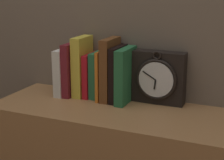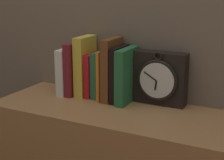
{
  "view_description": "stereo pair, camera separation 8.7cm",
  "coord_description": "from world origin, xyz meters",
  "px_view_note": "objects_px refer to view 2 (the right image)",
  "views": [
    {
      "loc": [
        0.54,
        -1.24,
        1.23
      ],
      "look_at": [
        0.0,
        0.0,
        0.86
      ],
      "focal_mm": 60.0,
      "sensor_mm": 36.0,
      "label": 1
    },
    {
      "loc": [
        0.62,
        -1.21,
        1.23
      ],
      "look_at": [
        0.0,
        0.0,
        0.86
      ],
      "focal_mm": 60.0,
      "sensor_mm": 36.0,
      "label": 2
    }
  ],
  "objects_px": {
    "book_slot3_red": "(93,75)",
    "book_slot7_black": "(120,74)",
    "book_slot1_maroon": "(76,68)",
    "book_slot6_brown": "(112,69)",
    "book_slot0_white": "(69,71)",
    "book_slot5_orange": "(106,74)",
    "clock": "(160,78)",
    "book_slot8_green": "(127,76)",
    "book_slot4_green": "(101,74)",
    "book_slot2_yellow": "(85,66)"
  },
  "relations": [
    {
      "from": "book_slot0_white",
      "to": "book_slot7_black",
      "type": "bearing_deg",
      "value": 1.19
    },
    {
      "from": "book_slot0_white",
      "to": "book_slot3_red",
      "type": "bearing_deg",
      "value": 7.09
    },
    {
      "from": "book_slot7_black",
      "to": "book_slot5_orange",
      "type": "bearing_deg",
      "value": 179.79
    },
    {
      "from": "book_slot1_maroon",
      "to": "book_slot7_black",
      "type": "height_order",
      "value": "same"
    },
    {
      "from": "book_slot4_green",
      "to": "book_slot6_brown",
      "type": "height_order",
      "value": "book_slot6_brown"
    },
    {
      "from": "book_slot2_yellow",
      "to": "book_slot5_orange",
      "type": "distance_m",
      "value": 0.1
    },
    {
      "from": "book_slot5_orange",
      "to": "book_slot7_black",
      "type": "distance_m",
      "value": 0.07
    },
    {
      "from": "book_slot4_green",
      "to": "book_slot1_maroon",
      "type": "bearing_deg",
      "value": -173.12
    },
    {
      "from": "book_slot6_brown",
      "to": "book_slot8_green",
      "type": "distance_m",
      "value": 0.07
    },
    {
      "from": "book_slot0_white",
      "to": "book_slot2_yellow",
      "type": "bearing_deg",
      "value": 8.52
    },
    {
      "from": "clock",
      "to": "book_slot5_orange",
      "type": "distance_m",
      "value": 0.23
    },
    {
      "from": "book_slot8_green",
      "to": "book_slot7_black",
      "type": "bearing_deg",
      "value": 168.27
    },
    {
      "from": "book_slot1_maroon",
      "to": "book_slot2_yellow",
      "type": "bearing_deg",
      "value": 11.05
    },
    {
      "from": "book_slot1_maroon",
      "to": "book_slot4_green",
      "type": "relative_size",
      "value": 1.17
    },
    {
      "from": "book_slot1_maroon",
      "to": "book_slot4_green",
      "type": "xyz_separation_m",
      "value": [
        0.12,
        0.01,
        -0.02
      ]
    },
    {
      "from": "book_slot7_black",
      "to": "book_slot1_maroon",
      "type": "bearing_deg",
      "value": -179.48
    },
    {
      "from": "clock",
      "to": "book_slot1_maroon",
      "type": "distance_m",
      "value": 0.37
    },
    {
      "from": "book_slot5_orange",
      "to": "book_slot7_black",
      "type": "bearing_deg",
      "value": -0.21
    },
    {
      "from": "book_slot8_green",
      "to": "book_slot4_green",
      "type": "bearing_deg",
      "value": 171.42
    },
    {
      "from": "book_slot3_red",
      "to": "book_slot2_yellow",
      "type": "bearing_deg",
      "value": -175.8
    },
    {
      "from": "book_slot0_white",
      "to": "book_slot4_green",
      "type": "bearing_deg",
      "value": 6.53
    },
    {
      "from": "clock",
      "to": "book_slot2_yellow",
      "type": "distance_m",
      "value": 0.33
    },
    {
      "from": "book_slot5_orange",
      "to": "book_slot7_black",
      "type": "xyz_separation_m",
      "value": [
        0.07,
        -0.0,
        0.01
      ]
    },
    {
      "from": "book_slot1_maroon",
      "to": "book_slot5_orange",
      "type": "distance_m",
      "value": 0.14
    },
    {
      "from": "book_slot2_yellow",
      "to": "book_slot8_green",
      "type": "height_order",
      "value": "book_slot2_yellow"
    },
    {
      "from": "clock",
      "to": "book_slot0_white",
      "type": "bearing_deg",
      "value": -174.37
    },
    {
      "from": "book_slot1_maroon",
      "to": "book_slot5_orange",
      "type": "bearing_deg",
      "value": 0.85
    },
    {
      "from": "clock",
      "to": "book_slot8_green",
      "type": "relative_size",
      "value": 0.99
    },
    {
      "from": "book_slot1_maroon",
      "to": "book_slot4_green",
      "type": "height_order",
      "value": "book_slot1_maroon"
    },
    {
      "from": "book_slot1_maroon",
      "to": "book_slot7_black",
      "type": "bearing_deg",
      "value": 0.52
    },
    {
      "from": "book_slot3_red",
      "to": "book_slot7_black",
      "type": "relative_size",
      "value": 0.82
    },
    {
      "from": "book_slot0_white",
      "to": "book_slot6_brown",
      "type": "distance_m",
      "value": 0.21
    },
    {
      "from": "book_slot1_maroon",
      "to": "book_slot4_green",
      "type": "distance_m",
      "value": 0.12
    },
    {
      "from": "book_slot0_white",
      "to": "book_slot4_green",
      "type": "distance_m",
      "value": 0.15
    },
    {
      "from": "book_slot6_brown",
      "to": "clock",
      "type": "bearing_deg",
      "value": 10.21
    },
    {
      "from": "book_slot3_red",
      "to": "book_slot7_black",
      "type": "xyz_separation_m",
      "value": [
        0.13,
        -0.01,
        0.02
      ]
    },
    {
      "from": "book_slot3_red",
      "to": "book_slot5_orange",
      "type": "height_order",
      "value": "book_slot5_orange"
    },
    {
      "from": "book_slot1_maroon",
      "to": "book_slot8_green",
      "type": "xyz_separation_m",
      "value": [
        0.24,
        -0.01,
        -0.0
      ]
    },
    {
      "from": "book_slot7_black",
      "to": "book_slot3_red",
      "type": "bearing_deg",
      "value": 175.89
    },
    {
      "from": "clock",
      "to": "book_slot0_white",
      "type": "xyz_separation_m",
      "value": [
        -0.4,
        -0.04,
        -0.01
      ]
    },
    {
      "from": "book_slot8_green",
      "to": "clock",
      "type": "bearing_deg",
      "value": 18.7
    },
    {
      "from": "book_slot0_white",
      "to": "book_slot1_maroon",
      "type": "relative_size",
      "value": 0.88
    },
    {
      "from": "clock",
      "to": "book_slot0_white",
      "type": "distance_m",
      "value": 0.4
    },
    {
      "from": "book_slot3_red",
      "to": "book_slot6_brown",
      "type": "distance_m",
      "value": 0.1
    },
    {
      "from": "book_slot1_maroon",
      "to": "book_slot6_brown",
      "type": "bearing_deg",
      "value": 0.5
    },
    {
      "from": "clock",
      "to": "book_slot3_red",
      "type": "bearing_deg",
      "value": -174.96
    },
    {
      "from": "book_slot6_brown",
      "to": "book_slot7_black",
      "type": "relative_size",
      "value": 1.13
    },
    {
      "from": "book_slot0_white",
      "to": "book_slot5_orange",
      "type": "xyz_separation_m",
      "value": [
        0.18,
        0.01,
        0.0
      ]
    },
    {
      "from": "book_slot1_maroon",
      "to": "book_slot2_yellow",
      "type": "height_order",
      "value": "book_slot2_yellow"
    },
    {
      "from": "clock",
      "to": "book_slot1_maroon",
      "type": "xyz_separation_m",
      "value": [
        -0.37,
        -0.04,
        0.01
      ]
    }
  ]
}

